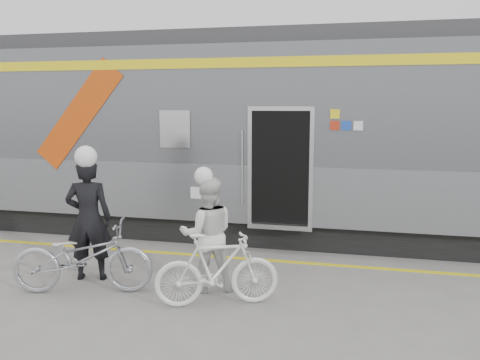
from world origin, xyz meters
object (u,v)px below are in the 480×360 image
(bicycle_left, at_px, (83,257))
(bicycle_right, at_px, (217,269))
(man, at_px, (89,219))
(woman, at_px, (208,234))

(bicycle_left, distance_m, bicycle_right, 2.03)
(man, height_order, woman, man)
(bicycle_right, bearing_deg, woman, 6.92)
(woman, bearing_deg, man, -22.22)
(woman, bearing_deg, bicycle_right, 96.92)
(woman, bearing_deg, bicycle_left, -4.60)
(bicycle_left, bearing_deg, bicycle_right, -105.97)
(man, xyz_separation_m, bicycle_left, (0.20, -0.55, -0.43))
(bicycle_left, height_order, woman, woman)
(man, xyz_separation_m, bicycle_right, (2.23, -0.57, -0.45))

